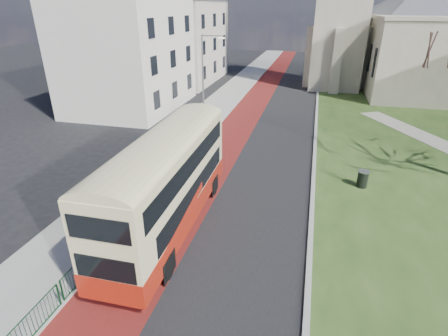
% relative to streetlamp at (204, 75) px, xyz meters
% --- Properties ---
extents(ground, '(160.00, 160.00, 0.00)m').
position_rel_streetlamp_xyz_m(ground, '(4.35, -18.00, -4.59)').
color(ground, black).
rests_on(ground, ground).
extents(road_carriageway, '(9.00, 120.00, 0.01)m').
position_rel_streetlamp_xyz_m(road_carriageway, '(5.85, 2.00, -4.59)').
color(road_carriageway, black).
rests_on(road_carriageway, ground).
extents(bus_lane, '(3.40, 120.00, 0.01)m').
position_rel_streetlamp_xyz_m(bus_lane, '(3.15, 2.00, -4.59)').
color(bus_lane, '#591414').
rests_on(bus_lane, ground).
extents(pavement_west, '(4.00, 120.00, 0.12)m').
position_rel_streetlamp_xyz_m(pavement_west, '(-0.65, 2.00, -4.53)').
color(pavement_west, gray).
rests_on(pavement_west, ground).
extents(kerb_west, '(0.25, 120.00, 0.13)m').
position_rel_streetlamp_xyz_m(kerb_west, '(1.35, 2.00, -4.53)').
color(kerb_west, '#999993').
rests_on(kerb_west, ground).
extents(kerb_east, '(0.25, 80.00, 0.13)m').
position_rel_streetlamp_xyz_m(kerb_east, '(10.45, 4.00, -4.53)').
color(kerb_east, '#999993').
rests_on(kerb_east, ground).
extents(pedestrian_railing, '(0.07, 24.00, 1.12)m').
position_rel_streetlamp_xyz_m(pedestrian_railing, '(1.40, -14.00, -4.04)').
color(pedestrian_railing, '#0D3C1B').
rests_on(pedestrian_railing, ground).
extents(street_block_near, '(10.30, 14.30, 13.00)m').
position_rel_streetlamp_xyz_m(street_block_near, '(-9.65, 4.00, 1.92)').
color(street_block_near, silver).
rests_on(street_block_near, ground).
extents(street_block_far, '(10.30, 16.30, 11.50)m').
position_rel_streetlamp_xyz_m(street_block_far, '(-9.65, 20.00, 1.17)').
color(street_block_far, '#BDB1A0').
rests_on(street_block_far, ground).
extents(streetlamp, '(2.13, 0.18, 8.00)m').
position_rel_streetlamp_xyz_m(streetlamp, '(0.00, 0.00, 0.00)').
color(streetlamp, gray).
rests_on(streetlamp, pavement_west).
extents(bus, '(2.91, 11.66, 4.85)m').
position_rel_streetlamp_xyz_m(bus, '(3.41, -17.22, -1.82)').
color(bus, '#A01E0E').
rests_on(bus, ground).
extents(litter_bin, '(0.84, 0.84, 1.10)m').
position_rel_streetlamp_xyz_m(litter_bin, '(13.39, -10.18, -4.00)').
color(litter_bin, black).
rests_on(litter_bin, grass_green).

